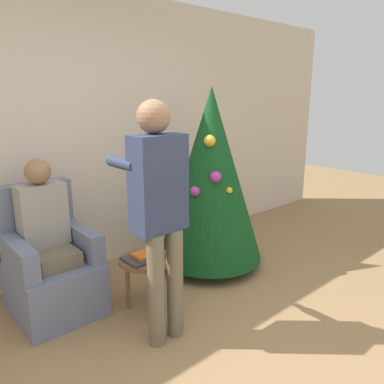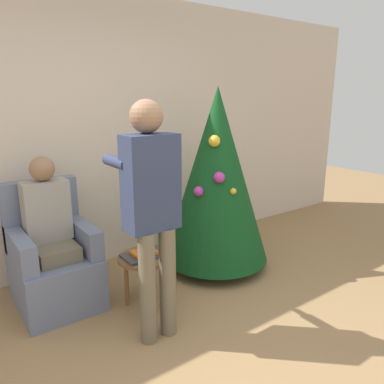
{
  "view_description": "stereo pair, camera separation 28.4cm",
  "coord_description": "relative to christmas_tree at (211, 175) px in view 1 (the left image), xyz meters",
  "views": [
    {
      "loc": [
        -1.52,
        -1.19,
        1.72
      ],
      "look_at": [
        0.47,
        1.06,
        0.95
      ],
      "focal_mm": 35.0,
      "sensor_mm": 36.0,
      "label": 1
    },
    {
      "loc": [
        -1.3,
        -1.37,
        1.72
      ],
      "look_at": [
        0.47,
        1.06,
        0.95
      ],
      "focal_mm": 35.0,
      "sensor_mm": 36.0,
      "label": 2
    }
  ],
  "objects": [
    {
      "name": "christmas_tree",
      "position": [
        0.0,
        0.0,
        0.0
      ],
      "size": [
        1.06,
        1.06,
        1.81
      ],
      "color": "brown",
      "rests_on": "ground_plane"
    },
    {
      "name": "person_standing",
      "position": [
        -1.1,
        -0.63,
        0.05
      ],
      "size": [
        0.39,
        0.57,
        1.7
      ],
      "color": "#6B604C",
      "rests_on": "ground_plane"
    },
    {
      "name": "person_seated",
      "position": [
        -1.56,
        0.24,
        -0.27
      ],
      "size": [
        0.36,
        0.46,
        1.25
      ],
      "color": "#6B604C",
      "rests_on": "ground_plane"
    },
    {
      "name": "wall_back",
      "position": [
        -1.01,
        0.82,
        0.39
      ],
      "size": [
        8.0,
        0.06,
        2.7
      ],
      "color": "beige",
      "rests_on": "ground_plane"
    },
    {
      "name": "laptop",
      "position": [
        -0.96,
        -0.24,
        -0.51
      ],
      "size": [
        0.35,
        0.23,
        0.02
      ],
      "color": "#38383D",
      "rests_on": "side_stool"
    },
    {
      "name": "armchair",
      "position": [
        -1.56,
        0.27,
        -0.61
      ],
      "size": [
        0.62,
        0.74,
        1.03
      ],
      "color": "slate",
      "rests_on": "ground_plane"
    },
    {
      "name": "side_stool",
      "position": [
        -0.96,
        -0.24,
        -0.58
      ],
      "size": [
        0.44,
        0.44,
        0.44
      ],
      "color": "brown",
      "rests_on": "ground_plane"
    },
    {
      "name": "book",
      "position": [
        -0.96,
        -0.24,
        -0.49
      ],
      "size": [
        0.2,
        0.15,
        0.02
      ],
      "color": "orange",
      "rests_on": "laptop"
    }
  ]
}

